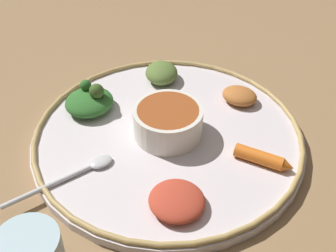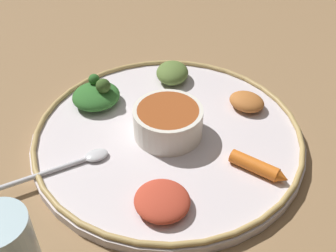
{
  "view_description": "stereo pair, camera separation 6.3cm",
  "coord_description": "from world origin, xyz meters",
  "px_view_note": "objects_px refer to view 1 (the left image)",
  "views": [
    {
      "loc": [
        0.39,
        0.28,
        0.44
      ],
      "look_at": [
        0.0,
        0.0,
        0.03
      ],
      "focal_mm": 44.91,
      "sensor_mm": 36.0,
      "label": 1
    },
    {
      "loc": [
        0.34,
        0.33,
        0.44
      ],
      "look_at": [
        0.0,
        0.0,
        0.03
      ],
      "focal_mm": 44.91,
      "sensor_mm": 36.0,
      "label": 2
    }
  ],
  "objects_px": {
    "greens_pile": "(90,101)",
    "carrot_near_spoon": "(263,158)",
    "center_bowl": "(168,121)",
    "spoon": "(77,173)"
  },
  "relations": [
    {
      "from": "spoon",
      "to": "carrot_near_spoon",
      "type": "xyz_separation_m",
      "value": [
        -0.17,
        0.19,
        0.01
      ]
    },
    {
      "from": "greens_pile",
      "to": "spoon",
      "type": "bearing_deg",
      "value": 37.34
    },
    {
      "from": "spoon",
      "to": "carrot_near_spoon",
      "type": "relative_size",
      "value": 1.81
    },
    {
      "from": "spoon",
      "to": "carrot_near_spoon",
      "type": "height_order",
      "value": "carrot_near_spoon"
    },
    {
      "from": "greens_pile",
      "to": "center_bowl",
      "type": "bearing_deg",
      "value": 100.56
    },
    {
      "from": "center_bowl",
      "to": "spoon",
      "type": "distance_m",
      "value": 0.15
    },
    {
      "from": "greens_pile",
      "to": "carrot_near_spoon",
      "type": "xyz_separation_m",
      "value": [
        -0.05,
        0.28,
        -0.01
      ]
    },
    {
      "from": "spoon",
      "to": "greens_pile",
      "type": "bearing_deg",
      "value": -142.66
    },
    {
      "from": "greens_pile",
      "to": "carrot_near_spoon",
      "type": "bearing_deg",
      "value": 100.72
    },
    {
      "from": "center_bowl",
      "to": "spoon",
      "type": "xyz_separation_m",
      "value": [
        0.14,
        -0.05,
        -0.02
      ]
    }
  ]
}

